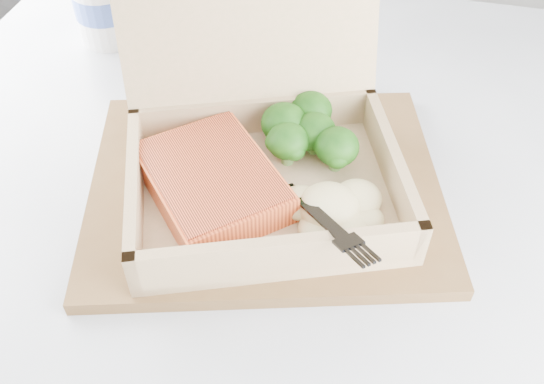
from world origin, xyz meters
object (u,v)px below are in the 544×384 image
Objects in this scene: serving_tray at (265,187)px; paper_cup at (103,4)px; takeout_container at (260,125)px; cafe_table at (274,310)px.

paper_cup reaches higher than serving_tray.
serving_tray is 0.97× the size of takeout_container.
paper_cup is at bearing 160.32° from serving_tray.
takeout_container is (-0.03, 0.02, 0.26)m from cafe_table.
takeout_container is at bearing 138.04° from serving_tray.
cafe_table is at bearing -12.87° from serving_tray.
cafe_table is 3.23× the size of takeout_container.
paper_cup is (-0.33, 0.12, 0.24)m from cafe_table.
cafe_table is at bearing -71.57° from takeout_container.
takeout_container reaches higher than paper_cup.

